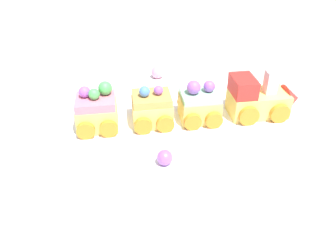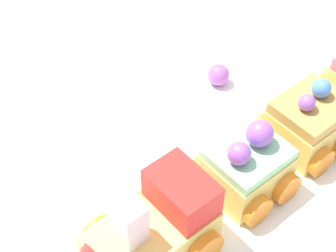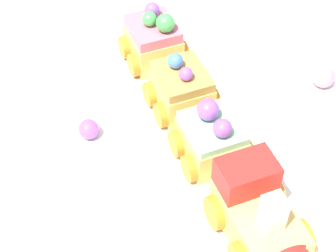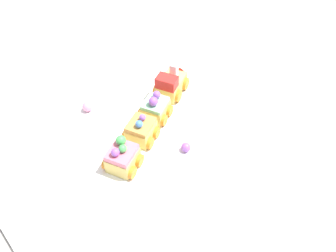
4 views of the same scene
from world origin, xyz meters
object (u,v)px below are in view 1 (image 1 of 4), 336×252
(cake_train_locomotive, at_px, (262,100))
(gumball_purple, at_px, (165,157))
(cake_car_caramel, at_px, (152,109))
(gumball_pink, at_px, (158,72))
(cake_car_mint, at_px, (199,105))
(cake_car_strawberry, at_px, (97,111))

(cake_train_locomotive, distance_m, gumball_purple, 0.20)
(cake_car_caramel, relative_size, gumball_pink, 3.49)
(cake_car_caramel, xyz_separation_m, gumball_purple, (0.05, -0.09, -0.01))
(cake_car_mint, distance_m, cake_car_caramel, 0.07)
(gumball_pink, xyz_separation_m, gumball_purple, (0.09, -0.24, -0.00))
(cake_car_mint, bearing_deg, cake_train_locomotive, -0.05)
(cake_car_caramel, bearing_deg, gumball_purple, -86.99)
(cake_car_caramel, relative_size, gumball_purple, 4.08)
(gumball_purple, bearing_deg, gumball_pink, 109.62)
(cake_train_locomotive, xyz_separation_m, gumball_purple, (-0.11, -0.16, -0.01))
(cake_car_strawberry, xyz_separation_m, gumball_purple, (0.12, -0.06, -0.02))
(cake_car_mint, relative_size, gumball_pink, 3.49)
(cake_car_mint, distance_m, cake_car_strawberry, 0.15)
(cake_train_locomotive, bearing_deg, cake_car_mint, 179.95)
(gumball_pink, bearing_deg, cake_train_locomotive, -22.03)
(cake_car_strawberry, height_order, gumball_purple, cake_car_strawberry)
(cake_car_mint, bearing_deg, cake_car_strawberry, 179.95)
(cake_car_caramel, bearing_deg, cake_car_strawberry, 179.78)
(cake_train_locomotive, distance_m, cake_car_strawberry, 0.26)
(cake_car_strawberry, distance_m, gumball_purple, 0.13)
(cake_car_strawberry, xyz_separation_m, gumball_pink, (0.03, 0.19, -0.01))
(cake_train_locomotive, height_order, cake_car_caramel, cake_train_locomotive)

